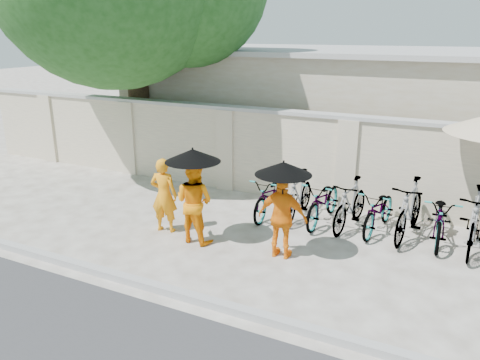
% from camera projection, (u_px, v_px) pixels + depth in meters
% --- Properties ---
extents(ground, '(80.00, 80.00, 0.00)m').
position_uv_depth(ground, '(197.00, 244.00, 8.76)').
color(ground, silver).
extents(kerb, '(40.00, 0.16, 0.12)m').
position_uv_depth(kerb, '(140.00, 283.00, 7.29)').
color(kerb, '#A2A2A2').
rests_on(kerb, ground).
extents(compound_wall, '(20.00, 0.30, 2.00)m').
position_uv_depth(compound_wall, '(305.00, 158.00, 10.77)').
color(compound_wall, beige).
rests_on(compound_wall, ground).
extents(building_behind, '(14.00, 6.00, 3.20)m').
position_uv_depth(building_behind, '(382.00, 111.00, 13.42)').
color(building_behind, '#BBB6A7').
rests_on(building_behind, ground).
extents(monk_left, '(0.60, 0.44, 1.49)m').
position_uv_depth(monk_left, '(164.00, 195.00, 9.12)').
color(monk_left, orange).
rests_on(monk_left, ground).
extents(monk_center, '(0.81, 0.66, 1.57)m').
position_uv_depth(monk_center, '(194.00, 202.00, 8.67)').
color(monk_center, orange).
rests_on(monk_center, ground).
extents(parasol_center, '(1.01, 1.01, 0.92)m').
position_uv_depth(parasol_center, '(193.00, 155.00, 8.30)').
color(parasol_center, black).
rests_on(parasol_center, ground).
extents(monk_right, '(0.88, 0.38, 1.49)m').
position_uv_depth(monk_right, '(283.00, 217.00, 8.04)').
color(monk_right, orange).
rests_on(monk_right, ground).
extents(parasol_right, '(0.96, 0.96, 0.91)m').
position_uv_depth(parasol_right, '(283.00, 168.00, 7.69)').
color(parasol_right, black).
rests_on(parasol_right, ground).
extents(bike_0, '(0.59, 1.70, 0.89)m').
position_uv_depth(bike_0, '(271.00, 196.00, 9.97)').
color(bike_0, '#A5A5A5').
rests_on(bike_0, ground).
extents(bike_1, '(0.49, 1.67, 1.00)m').
position_uv_depth(bike_1, '(299.00, 195.00, 9.86)').
color(bike_1, '#A5A5A5').
rests_on(bike_1, ground).
extents(bike_2, '(0.71, 1.80, 0.93)m').
position_uv_depth(bike_2, '(324.00, 201.00, 9.61)').
color(bike_2, '#A5A5A5').
rests_on(bike_2, ground).
extents(bike_3, '(0.70, 1.75, 1.02)m').
position_uv_depth(bike_3, '(350.00, 204.00, 9.32)').
color(bike_3, '#A5A5A5').
rests_on(bike_3, ground).
extents(bike_4, '(0.80, 1.75, 0.89)m').
position_uv_depth(bike_4, '(379.00, 210.00, 9.18)').
color(bike_4, '#A5A5A5').
rests_on(bike_4, ground).
extents(bike_5, '(0.75, 1.94, 1.13)m').
position_uv_depth(bike_5, '(410.00, 209.00, 8.89)').
color(bike_5, '#A5A5A5').
rests_on(bike_5, ground).
extents(bike_6, '(0.72, 1.82, 0.94)m').
position_uv_depth(bike_6, '(441.00, 218.00, 8.73)').
color(bike_6, '#A5A5A5').
rests_on(bike_6, ground).
extents(bike_7, '(0.64, 1.93, 1.14)m').
position_uv_depth(bike_7, '(474.00, 221.00, 8.36)').
color(bike_7, '#A5A5A5').
rests_on(bike_7, ground).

